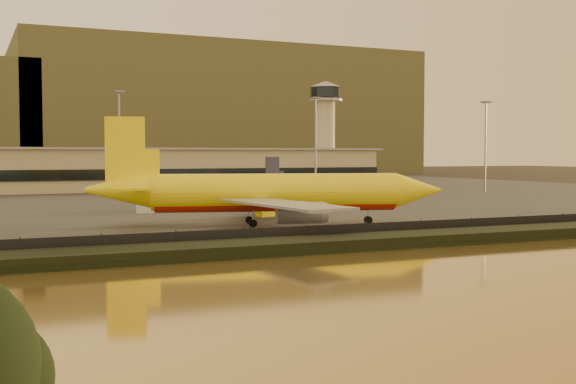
% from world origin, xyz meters
% --- Properties ---
extents(ground, '(900.00, 900.00, 0.00)m').
position_xyz_m(ground, '(0.00, 0.00, 0.00)').
color(ground, black).
rests_on(ground, ground).
extents(embankment, '(320.00, 7.00, 1.40)m').
position_xyz_m(embankment, '(0.00, -17.00, 0.70)').
color(embankment, black).
rests_on(embankment, ground).
extents(tarmac, '(320.00, 220.00, 0.20)m').
position_xyz_m(tarmac, '(0.00, 95.00, 0.10)').
color(tarmac, '#2D2D2D').
rests_on(tarmac, ground).
extents(perimeter_fence, '(300.00, 0.05, 2.20)m').
position_xyz_m(perimeter_fence, '(0.00, -13.00, 1.30)').
color(perimeter_fence, black).
rests_on(perimeter_fence, tarmac).
extents(terminal_building, '(202.00, 25.00, 12.60)m').
position_xyz_m(terminal_building, '(-14.52, 125.55, 6.25)').
color(terminal_building, tan).
rests_on(terminal_building, tarmac).
extents(control_tower, '(11.20, 11.20, 35.50)m').
position_xyz_m(control_tower, '(70.00, 131.00, 21.66)').
color(control_tower, tan).
rests_on(control_tower, tarmac).
extents(apron_light_masts, '(152.20, 12.20, 25.40)m').
position_xyz_m(apron_light_masts, '(15.00, 75.00, 15.70)').
color(apron_light_masts, slate).
rests_on(apron_light_masts, tarmac).
extents(distant_hills, '(470.00, 160.00, 70.00)m').
position_xyz_m(distant_hills, '(-20.74, 340.00, 31.39)').
color(distant_hills, brown).
rests_on(distant_hills, ground).
extents(dhl_cargo_jet, '(53.21, 51.00, 16.10)m').
position_xyz_m(dhl_cargo_jet, '(-1.21, 9.94, 5.01)').
color(dhl_cargo_jet, yellow).
rests_on(dhl_cargo_jet, tarmac).
extents(white_narrowbody_jet, '(34.10, 32.25, 10.15)m').
position_xyz_m(white_narrowbody_jet, '(28.02, 52.48, 3.23)').
color(white_narrowbody_jet, silver).
rests_on(white_narrowbody_jet, tarmac).
extents(gse_vehicle_yellow, '(4.07, 2.89, 1.67)m').
position_xyz_m(gse_vehicle_yellow, '(4.11, 24.25, 1.04)').
color(gse_vehicle_yellow, yellow).
rests_on(gse_vehicle_yellow, tarmac).
extents(gse_vehicle_white, '(4.20, 2.03, 1.86)m').
position_xyz_m(gse_vehicle_white, '(-12.68, 39.89, 1.13)').
color(gse_vehicle_white, silver).
rests_on(gse_vehicle_white, tarmac).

